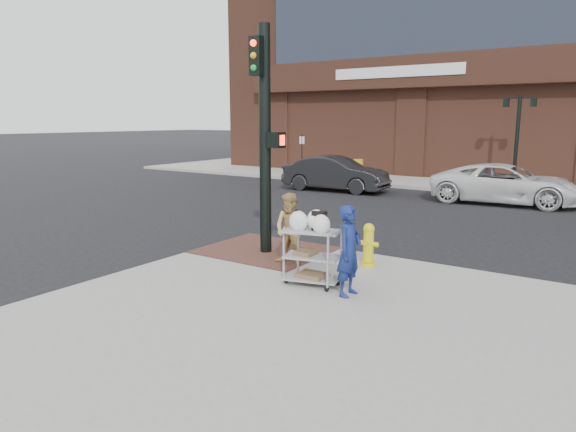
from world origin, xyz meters
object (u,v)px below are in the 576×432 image
Objects in this scene: minivan_white at (506,184)px; traffic_signal_pole at (265,134)px; woman_blue at (349,251)px; sedan_dark at (335,174)px; fire_hydrant at (368,244)px; pedestrian_tan at (291,229)px; utility_cart at (312,251)px; lamp_post at (517,132)px.

traffic_signal_pole is at bearing 162.23° from minivan_white.
woman_blue is 0.34× the size of sedan_dark.
minivan_white is 11.12m from fire_hydrant.
minivan_white is (2.90, 11.37, -2.08)m from traffic_signal_pole.
pedestrian_tan is 1.40m from utility_cart.
lamp_post is 15.10m from fire_hydrant.
traffic_signal_pole is 3.32× the size of pedestrian_tan.
pedestrian_tan is (1.02, -0.51, -1.93)m from traffic_signal_pole.
traffic_signal_pole reaches higher than sedan_dark.
pedestrian_tan is at bearing -151.42° from fire_hydrant.
traffic_signal_pole is at bearing 150.70° from pedestrian_tan.
woman_blue is at bearing -153.83° from sedan_dark.
traffic_signal_pole is at bearing -173.92° from fire_hydrant.
utility_cart is 1.72m from fire_hydrant.
pedestrian_tan is at bearing -26.58° from traffic_signal_pole.
fire_hydrant is at bearing -90.19° from lamp_post.
fire_hydrant is (-0.47, -11.11, -0.14)m from minivan_white.
fire_hydrant is at bearing -151.64° from sedan_dark.
traffic_signal_pole is 0.93× the size of minivan_white.
lamp_post reaches higher than sedan_dark.
woman_blue is (0.44, -16.79, -1.68)m from lamp_post.
pedestrian_tan is 1.09× the size of utility_cart.
woman_blue is at bearing -75.14° from fire_hydrant.
woman_blue is (2.91, -1.57, -1.89)m from traffic_signal_pole.
utility_cart is (1.07, -0.90, -0.13)m from pedestrian_tan.
minivan_white is at bearing 75.68° from traffic_signal_pole.
utility_cart is (2.09, -1.41, -2.06)m from traffic_signal_pole.
lamp_post is 2.90× the size of utility_cart.
sedan_dark is at bearing 116.84° from utility_cart.
pedestrian_tan reaches higher than utility_cart.
sedan_dark is at bearing -146.68° from lamp_post.
sedan_dark is (-5.16, 11.39, -0.13)m from pedestrian_tan.
pedestrian_tan reaches higher than minivan_white.
traffic_signal_pole is 11.91m from minivan_white.
woman_blue is 1.14× the size of utility_cart.
sedan_dark is 0.87× the size of minivan_white.
sedan_dark is at bearing 121.72° from fire_hydrant.
utility_cart is (-0.39, -16.64, -1.84)m from lamp_post.
minivan_white is at bearing -83.72° from lamp_post.
lamp_post is 0.86× the size of sedan_dark.
traffic_signal_pole is 11.82m from sedan_dark.
traffic_signal_pole is at bearing -162.55° from sedan_dark.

